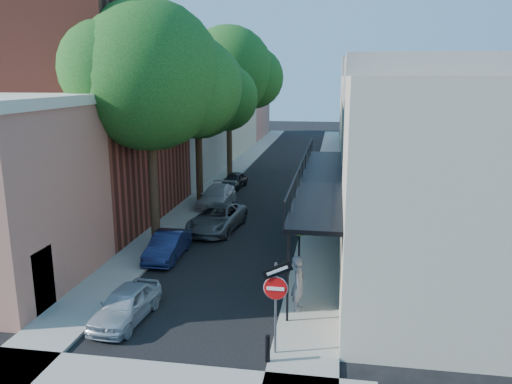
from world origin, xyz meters
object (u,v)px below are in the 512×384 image
at_px(oak_far, 235,73).
at_px(pedestrian, 299,283).
at_px(parked_car_c, 217,218).
at_px(parked_car_a, 126,304).
at_px(parked_car_e, 234,180).
at_px(parked_car_b, 168,246).
at_px(bollard, 268,349).
at_px(sign_post, 276,292).
at_px(parked_car_d, 217,196).
at_px(oak_mid, 204,92).
at_px(oak_near, 160,79).

bearing_deg(oak_far, pedestrian, -73.45).
bearing_deg(parked_car_c, parked_car_a, -87.36).
height_order(oak_far, parked_car_e, oak_far).
relative_size(parked_car_b, parked_car_c, 0.76).
relative_size(bollard, pedestrian, 0.41).
height_order(bollard, parked_car_c, parked_car_c).
bearing_deg(pedestrian, sign_post, 179.12).
height_order(parked_car_c, parked_car_d, parked_car_c).
distance_m(parked_car_b, parked_car_d, 9.37).
relative_size(sign_post, parked_car_a, 0.88).
height_order(oak_far, parked_car_b, oak_far).
relative_size(oak_mid, parked_car_e, 3.04).
distance_m(oak_near, parked_car_b, 7.60).
xyz_separation_m(bollard, parked_car_b, (-5.60, 7.75, 0.07)).
distance_m(sign_post, parked_car_a, 5.58).
bearing_deg(parked_car_d, oak_near, -94.12).
bearing_deg(pedestrian, parked_car_b, 62.43).
height_order(sign_post, parked_car_a, sign_post).
height_order(oak_mid, parked_car_c, oak_mid).
distance_m(sign_post, parked_car_c, 12.67).
bearing_deg(parked_car_c, parked_car_d, 109.93).
bearing_deg(oak_far, parked_car_c, -82.35).
bearing_deg(parked_car_d, parked_car_e, 91.84).
xyz_separation_m(oak_far, parked_car_b, (0.75, -19.02, -7.67)).
relative_size(oak_near, parked_car_b, 3.18).
xyz_separation_m(oak_near, parked_car_d, (0.77, 7.36, -7.23)).
distance_m(oak_near, parked_car_d, 10.34).
xyz_separation_m(bollard, parked_car_d, (-5.60, 17.12, 0.13)).
relative_size(oak_near, oak_mid, 1.12).
bearing_deg(parked_car_d, parked_car_b, -88.16).
distance_m(oak_near, pedestrian, 11.61).
height_order(parked_car_b, parked_car_e, parked_car_b).
height_order(oak_near, parked_car_d, oak_near).
height_order(oak_near, pedestrian, oak_near).
xyz_separation_m(oak_far, parked_car_e, (0.75, -4.32, -7.69)).
distance_m(oak_far, parked_car_a, 26.08).
height_order(sign_post, parked_car_c, sign_post).
xyz_separation_m(oak_mid, parked_car_c, (2.02, -5.51, -6.40)).
bearing_deg(oak_near, pedestrian, -42.41).
relative_size(parked_car_d, parked_car_e, 1.32).
bearing_deg(oak_near, parked_car_d, 84.05).
xyz_separation_m(sign_post, oak_far, (-6.51, 26.30, 6.22)).
bearing_deg(parked_car_d, oak_far, 96.31).
bearing_deg(parked_car_a, parked_car_c, 90.70).
distance_m(oak_far, pedestrian, 25.41).
relative_size(parked_car_c, pedestrian, 2.45).
distance_m(parked_car_b, parked_car_e, 14.70).
bearing_deg(parked_car_d, sign_post, -69.08).
bearing_deg(sign_post, oak_near, 125.09).
height_order(bollard, parked_car_d, parked_car_d).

